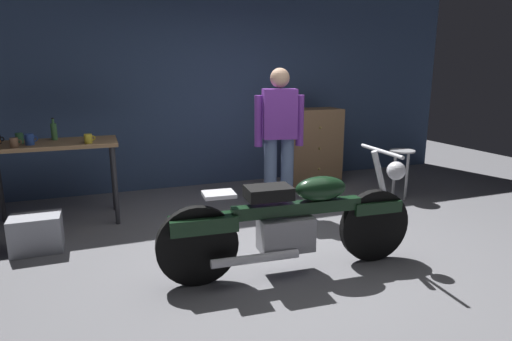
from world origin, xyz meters
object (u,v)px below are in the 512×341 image
(storage_bin, at_px, (36,233))
(mug_green_speckled, at_px, (20,138))
(shop_stool, at_px, (402,161))
(mug_yellow_tall, at_px, (88,139))
(wooden_dresser, at_px, (312,146))
(bottle, at_px, (54,131))
(motorcycle, at_px, (294,220))
(mug_blue_enamel, at_px, (30,139))
(mug_brown_stoneware, at_px, (14,143))
(person_standing, at_px, (279,134))

(storage_bin, distance_m, mug_green_speckled, 1.12)
(mug_green_speckled, bearing_deg, storage_bin, -78.64)
(shop_stool, bearing_deg, mug_yellow_tall, 174.98)
(storage_bin, bearing_deg, wooden_dresser, 20.79)
(mug_yellow_tall, distance_m, bottle, 0.51)
(motorcycle, relative_size, mug_blue_enamel, 17.80)
(mug_brown_stoneware, bearing_deg, bottle, 48.21)
(person_standing, height_order, mug_brown_stoneware, person_standing)
(wooden_dresser, height_order, mug_blue_enamel, wooden_dresser)
(mug_brown_stoneware, bearing_deg, mug_yellow_tall, 0.88)
(motorcycle, xyz_separation_m, shop_stool, (2.23, 1.43, 0.05))
(storage_bin, relative_size, mug_green_speckled, 4.01)
(person_standing, height_order, mug_yellow_tall, person_standing)
(motorcycle, xyz_separation_m, wooden_dresser, (1.53, 2.57, 0.10))
(motorcycle, height_order, mug_yellow_tall, same)
(mug_green_speckled, distance_m, mug_brown_stoneware, 0.24)
(motorcycle, bearing_deg, mug_blue_enamel, 142.28)
(person_standing, height_order, storage_bin, person_standing)
(mug_yellow_tall, bearing_deg, mug_brown_stoneware, -179.12)
(storage_bin, bearing_deg, mug_yellow_tall, 46.90)
(person_standing, relative_size, mug_green_speckled, 15.21)
(wooden_dresser, relative_size, storage_bin, 2.50)
(person_standing, relative_size, mug_brown_stoneware, 15.42)
(mug_yellow_tall, bearing_deg, shop_stool, -5.02)
(wooden_dresser, distance_m, mug_blue_enamel, 3.71)
(mug_brown_stoneware, distance_m, bottle, 0.50)
(bottle, bearing_deg, motorcycle, -48.48)
(person_standing, xyz_separation_m, mug_brown_stoneware, (-2.73, 0.27, 0.02))
(mug_yellow_tall, relative_size, mug_brown_stoneware, 1.04)
(mug_blue_enamel, xyz_separation_m, mug_green_speckled, (-0.11, 0.14, -0.00))
(storage_bin, distance_m, mug_blue_enamel, 1.01)
(mug_green_speckled, bearing_deg, motorcycle, -42.20)
(shop_stool, xyz_separation_m, wooden_dresser, (-0.70, 1.14, 0.05))
(motorcycle, relative_size, mug_brown_stoneware, 20.22)
(person_standing, xyz_separation_m, storage_bin, (-2.56, -0.27, -0.76))
(shop_stool, distance_m, mug_blue_enamel, 4.36)
(person_standing, bearing_deg, mug_blue_enamel, 4.88)
(mug_yellow_tall, bearing_deg, storage_bin, -133.10)
(mug_brown_stoneware, xyz_separation_m, bottle, (0.33, 0.37, 0.05))
(shop_stool, bearing_deg, mug_blue_enamel, 174.45)
(wooden_dresser, xyz_separation_m, storage_bin, (-3.57, -1.36, -0.38))
(shop_stool, xyz_separation_m, mug_yellow_tall, (-3.76, 0.33, 0.45))
(mug_yellow_tall, bearing_deg, motorcycle, -48.97)
(mug_blue_enamel, bearing_deg, person_standing, -7.97)
(wooden_dresser, distance_m, mug_yellow_tall, 3.19)
(motorcycle, bearing_deg, person_standing, 74.74)
(wooden_dresser, xyz_separation_m, mug_blue_enamel, (-3.62, -0.72, 0.41))
(motorcycle, height_order, mug_brown_stoneware, same)
(wooden_dresser, distance_m, storage_bin, 3.84)
(bottle, bearing_deg, shop_stool, -9.58)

